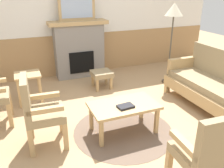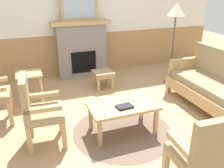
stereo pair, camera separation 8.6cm
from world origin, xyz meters
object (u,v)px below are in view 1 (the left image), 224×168
Objects in this scene: coffee_table at (124,108)px; armchair_near_fireplace at (39,109)px; floor_lamp_by_couch at (174,15)px; couch at (215,87)px; fireplace at (79,49)px; framed_picture at (77,7)px; armchair_front_left at (207,152)px; side_table at (28,80)px; footstool at (102,75)px; book_on_table at (126,106)px.

coffee_table is 0.98× the size of armchair_near_fireplace.
floor_lamp_by_couch is at bearing 23.72° from armchair_near_fireplace.
fireplace is at bearing 125.08° from couch.
framed_picture is 0.82× the size of armchair_front_left.
armchair_front_left is 3.19m from side_table.
couch is 1.84× the size of armchair_near_fireplace.
coffee_table is 1.65m from footstool.
couch reaches higher than coffee_table.
coffee_table is at bearing -141.32° from floor_lamp_by_couch.
framed_picture reaches higher than footstool.
coffee_table is at bearing 100.36° from armchair_front_left.
side_table is at bearing -140.48° from fireplace.
side_table is (-1.18, 1.51, 0.05)m from coffee_table.
couch is (1.71, -2.43, -1.16)m from framed_picture.
fireplace is 1.59m from side_table.
coffee_table is 2.44m from floor_lamp_by_couch.
armchair_near_fireplace is (-1.14, 0.12, 0.15)m from coffee_table.
side_table is at bearing 177.30° from floor_lamp_by_couch.
coffee_table is at bearing -177.58° from couch.
framed_picture is 0.82× the size of armchair_near_fireplace.
couch and armchair_near_fireplace have the same top height.
footstool is at bearing 89.87° from armchair_front_left.
fireplace is 0.98m from footstool.
fireplace is at bearing 104.29° from footstool.
floor_lamp_by_couch reaches higher than armchair_near_fireplace.
fireplace reaches higher than armchair_near_fireplace.
armchair_front_left is (1.38, -1.46, 0.00)m from armchair_near_fireplace.
framed_picture reaches higher than armchair_near_fireplace.
armchair_front_left is at bearing -90.13° from footstool.
footstool is at bearing -75.71° from framed_picture.
armchair_near_fireplace is at bearing -132.64° from footstool.
floor_lamp_by_couch is at bearing 61.58° from armchair_front_left.
footstool is at bearing 4.74° from side_table.
book_on_table is 0.23× the size of armchair_front_left.
fireplace is 2.18m from floor_lamp_by_couch.
framed_picture reaches higher than side_table.
fireplace reaches higher than couch.
couch is 1.88× the size of coffee_table.
side_table is at bearing -175.26° from footstool.
side_table reaches higher than footstool.
floor_lamp_by_couch is (1.47, 2.71, 0.91)m from armchair_front_left.
floor_lamp_by_couch reaches higher than coffee_table.
framed_picture reaches higher than couch.
floor_lamp_by_couch reaches higher than fireplace.
side_table is at bearing 116.68° from armchair_front_left.
side_table reaches higher than coffee_table.
couch is 1.76m from book_on_table.
couch is at bearing -54.92° from fireplace.
book_on_table is (-0.04, -2.59, -0.20)m from fireplace.
fireplace reaches higher than side_table.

